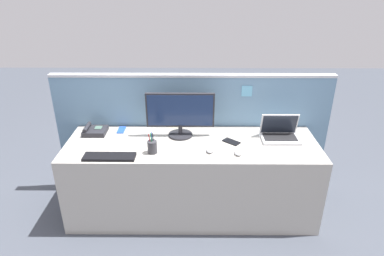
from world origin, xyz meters
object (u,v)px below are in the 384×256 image
at_px(desk_phone, 94,131).
at_px(desktop_monitor, 180,113).
at_px(laptop, 280,133).
at_px(cell_phone_black_slab, 231,142).
at_px(computer_mouse_left_hand, 210,150).
at_px(pen_cup, 152,147).
at_px(cell_phone_blue_case, 121,130).
at_px(computer_mouse_right_hand, 238,152).
at_px(keyboard_main, 109,157).

bearing_deg(desk_phone, desktop_monitor, -2.33).
xyz_separation_m(laptop, cell_phone_black_slab, (-0.43, -0.08, -0.05)).
relative_size(computer_mouse_left_hand, pen_cup, 0.55).
bearing_deg(desktop_monitor, cell_phone_black_slab, -16.69).
bearing_deg(cell_phone_blue_case, cell_phone_black_slab, -12.56).
relative_size(desk_phone, pen_cup, 1.11).
distance_m(desktop_monitor, cell_phone_blue_case, 0.60).
bearing_deg(desktop_monitor, computer_mouse_right_hand, -35.34).
bearing_deg(keyboard_main, laptop, 14.40).
relative_size(desktop_monitor, computer_mouse_left_hand, 5.95).
bearing_deg(desktop_monitor, desk_phone, 177.67).
bearing_deg(pen_cup, computer_mouse_right_hand, -1.53).
relative_size(keyboard_main, cell_phone_blue_case, 2.94).
height_order(laptop, cell_phone_black_slab, laptop).
bearing_deg(keyboard_main, desktop_monitor, 37.07).
bearing_deg(laptop, cell_phone_black_slab, -169.35).
bearing_deg(cell_phone_black_slab, desktop_monitor, 114.32).
height_order(cell_phone_blue_case, cell_phone_black_slab, same).
xyz_separation_m(laptop, keyboard_main, (-1.42, -0.36, -0.04)).
xyz_separation_m(laptop, computer_mouse_right_hand, (-0.39, -0.29, -0.04)).
bearing_deg(pen_cup, keyboard_main, -165.12).
bearing_deg(cell_phone_black_slab, desk_phone, 123.36).
bearing_deg(pen_cup, laptop, 13.87).
distance_m(desk_phone, cell_phone_blue_case, 0.24).
bearing_deg(laptop, pen_cup, -166.13).
bearing_deg(keyboard_main, desk_phone, 118.41).
bearing_deg(pen_cup, cell_phone_black_slab, 15.92).
height_order(keyboard_main, cell_phone_black_slab, keyboard_main).
height_order(desktop_monitor, keyboard_main, desktop_monitor).
bearing_deg(cell_phone_black_slab, pen_cup, 146.94).
bearing_deg(laptop, computer_mouse_left_hand, -158.15).
bearing_deg(pen_cup, desktop_monitor, 56.10).
height_order(computer_mouse_right_hand, cell_phone_black_slab, computer_mouse_right_hand).
bearing_deg(cell_phone_blue_case, keyboard_main, -89.15).
relative_size(desk_phone, cell_phone_black_slab, 1.36).
bearing_deg(desk_phone, cell_phone_blue_case, 15.46).
height_order(desk_phone, cell_phone_blue_case, desk_phone).
distance_m(pen_cup, cell_phone_blue_case, 0.54).
bearing_deg(cell_phone_blue_case, computer_mouse_left_hand, -25.73).
height_order(computer_mouse_left_hand, pen_cup, pen_cup).
bearing_deg(computer_mouse_left_hand, laptop, 32.75).
xyz_separation_m(computer_mouse_right_hand, computer_mouse_left_hand, (-0.22, 0.04, 0.00)).
height_order(laptop, desk_phone, laptop).
distance_m(desktop_monitor, computer_mouse_left_hand, 0.44).
bearing_deg(desk_phone, laptop, -2.90).
bearing_deg(laptop, desk_phone, 177.10).
relative_size(desktop_monitor, computer_mouse_right_hand, 5.95).
bearing_deg(cell_phone_blue_case, computer_mouse_right_hand, -22.52).
xyz_separation_m(desktop_monitor, pen_cup, (-0.22, -0.32, -0.16)).
distance_m(desk_phone, pen_cup, 0.67).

